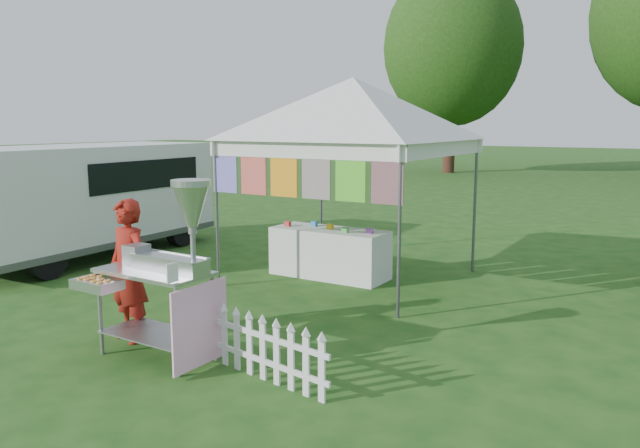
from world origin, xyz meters
The scene contains 8 objects.
ground centered at (0.00, 0.00, 0.00)m, with size 120.00×120.00×0.00m, color #1A4814.
canopy_main centered at (0.00, 3.49, 2.99)m, with size 4.24×4.24×3.45m.
tree_left centered at (-6.00, 24.00, 5.83)m, with size 6.40×6.40×9.53m.
donut_cart centered at (0.08, -0.39, 1.07)m, with size 1.32×0.88×1.82m.
vendor centered at (-0.73, -0.16, 0.77)m, with size 0.56×0.37×1.55m, color maroon.
cargo_van centered at (-4.78, 2.60, 1.05)m, with size 2.09×4.79×1.96m.
picket_fence centered at (1.14, -0.26, 0.29)m, with size 1.60×0.30×0.56m.
display_table centered at (-0.35, 3.43, 0.37)m, with size 1.80×0.70×0.74m, color white.
Camera 1 is at (4.45, -4.63, 2.34)m, focal length 35.00 mm.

